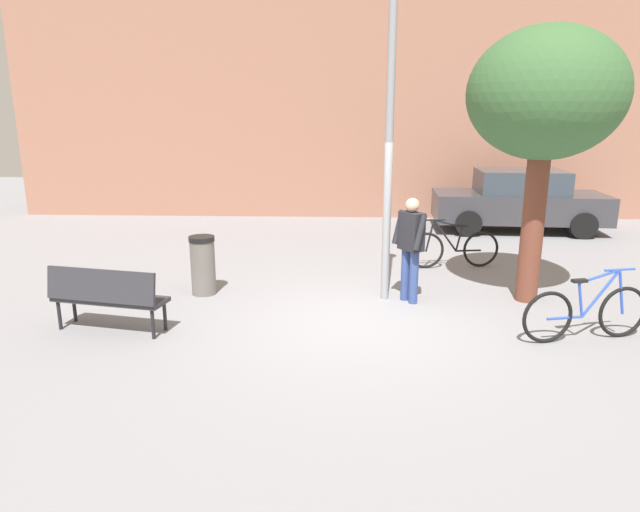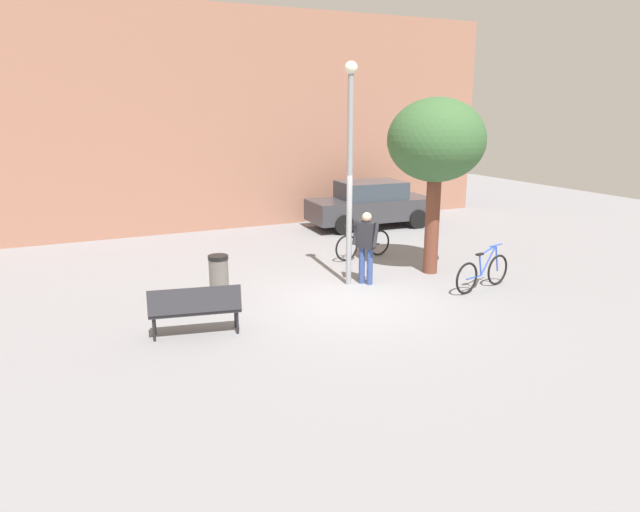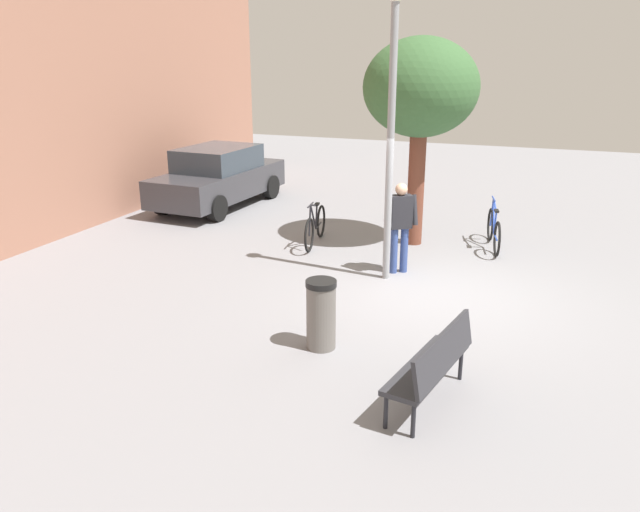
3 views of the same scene
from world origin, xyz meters
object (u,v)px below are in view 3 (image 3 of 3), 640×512
bicycle_blue (494,230)px  bicycle_black (315,227)px  park_bench (434,362)px  parked_car_charcoal (219,177)px  person_by_lamppost (400,222)px  plaza_tree (421,90)px  trash_bin (321,314)px  lamppost (391,116)px

bicycle_blue → bicycle_black: (-1.07, 3.53, 0.00)m
park_bench → parked_car_charcoal: 10.46m
person_by_lamppost → parked_car_charcoal: size_ratio=0.39×
plaza_tree → bicycle_blue: (0.25, -1.61, -2.77)m
person_by_lamppost → trash_bin: person_by_lamppost is taller
lamppost → person_by_lamppost: size_ratio=2.93×
lamppost → park_bench: size_ratio=2.95×
plaza_tree → parked_car_charcoal: size_ratio=0.98×
person_by_lamppost → park_bench: bearing=-161.2°
park_bench → parked_car_charcoal: size_ratio=0.39×
plaza_tree → bicycle_blue: 3.22m
person_by_lamppost → park_bench: 4.53m
person_by_lamppost → plaza_tree: bearing=4.3°
lamppost → plaza_tree: 2.30m
parked_car_charcoal → lamppost: bearing=-124.3°
plaza_tree → bicycle_blue: plaza_tree is taller
person_by_lamppost → trash_bin: size_ratio=1.70×
park_bench → trash_bin: size_ratio=1.69×
park_bench → lamppost: bearing=22.2°
park_bench → bicycle_black: bearing=33.4°
parked_car_charcoal → plaza_tree: bearing=-105.1°
bicycle_blue → trash_bin: 5.79m
lamppost → bicycle_black: lamppost is taller
lamppost → bicycle_black: size_ratio=2.72×
bicycle_blue → bicycle_black: same height
person_by_lamppost → trash_bin: 3.41m
bicycle_black → parked_car_charcoal: parked_car_charcoal is taller
bicycle_blue → parked_car_charcoal: parked_car_charcoal is taller
park_bench → bicycle_black: bicycle_black is taller
park_bench → bicycle_black: 6.41m
person_by_lamppost → park_bench: person_by_lamppost is taller
park_bench → plaza_tree: size_ratio=0.40×
park_bench → plaza_tree: bearing=14.5°
bicycle_blue → trash_bin: size_ratio=1.81×
person_by_lamppost → park_bench: size_ratio=1.01×
plaza_tree → trash_bin: bearing=178.8°
lamppost → trash_bin: size_ratio=4.99×
plaza_tree → parked_car_charcoal: plaza_tree is taller
bicycle_blue → bicycle_black: size_ratio=0.99×
parked_car_charcoal → person_by_lamppost: bearing=-120.9°
lamppost → bicycle_blue: (2.53, -1.60, -2.48)m
bicycle_blue → bicycle_black: bearing=106.9°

